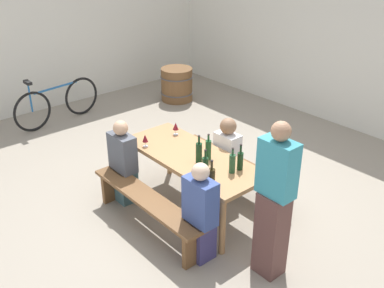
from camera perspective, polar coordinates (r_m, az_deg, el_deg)
name	(u,v)px	position (r m, az deg, el deg)	size (l,w,h in m)	color
ground_plane	(192,207)	(5.80, 0.00, -7.98)	(24.00, 24.00, 0.00)	gray
back_wall	(371,37)	(7.99, 21.67, 12.46)	(14.00, 0.20, 3.20)	silver
side_wall	(29,24)	(8.88, -19.88, 13.99)	(0.20, 7.98, 3.20)	silver
tasting_table	(192,161)	(5.46, 0.00, -2.20)	(1.91, 0.77, 0.75)	#9E7247
bench_near	(147,204)	(5.27, -5.71, -7.53)	(1.81, 0.30, 0.45)	brown
bench_far	(231,166)	(6.02, 4.96, -2.80)	(1.81, 0.30, 0.45)	brown
wine_bottle_0	(205,165)	(4.98, 1.68, -2.70)	(0.07, 0.07, 0.30)	#143319
wine_bottle_1	(211,178)	(4.73, 2.47, -4.26)	(0.08, 0.08, 0.33)	#332814
wine_bottle_2	(199,152)	(5.20, 0.88, -1.05)	(0.07, 0.07, 0.34)	#143319
wine_bottle_3	(208,150)	(5.28, 2.06, -0.70)	(0.07, 0.07, 0.32)	#194723
wine_bottle_4	(240,160)	(5.09, 6.10, -2.07)	(0.07, 0.07, 0.31)	#143319
wine_bottle_5	(232,163)	(5.02, 5.09, -2.42)	(0.07, 0.07, 0.30)	#234C2D
wine_glass_0	(145,138)	(5.61, -5.93, 0.70)	(0.07, 0.07, 0.16)	silver
wine_glass_1	(176,126)	(5.90, -2.08, 2.23)	(0.08, 0.08, 0.17)	silver
seated_guest_near_0	(123,164)	(5.76, -8.65, -2.52)	(0.39, 0.24, 1.12)	#38575C
seated_guest_near_1	(200,214)	(4.74, 1.03, -8.88)	(0.37, 0.24, 1.14)	navy
seated_guest_far_0	(227,159)	(5.80, 4.42, -1.92)	(0.32, 0.24, 1.10)	#2D4458
standing_host	(274,205)	(4.46, 10.30, -7.52)	(0.36, 0.24, 1.69)	brown
wine_barrel	(177,84)	(9.14, -1.93, 7.54)	(0.66, 0.66, 0.66)	brown
parked_bicycle_0	(57,103)	(8.40, -16.63, 5.00)	(0.32, 1.71, 0.90)	black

